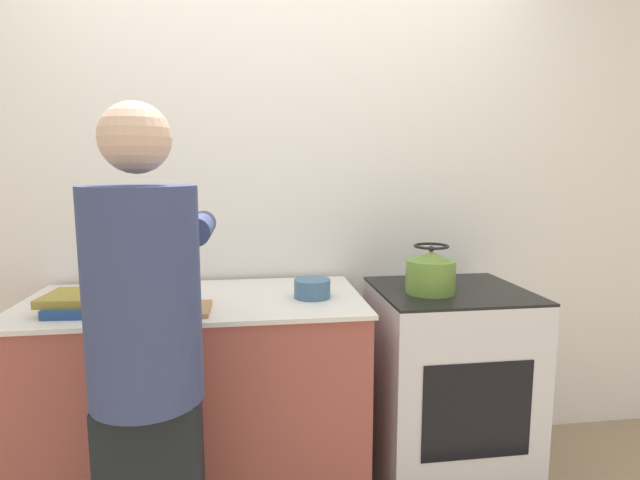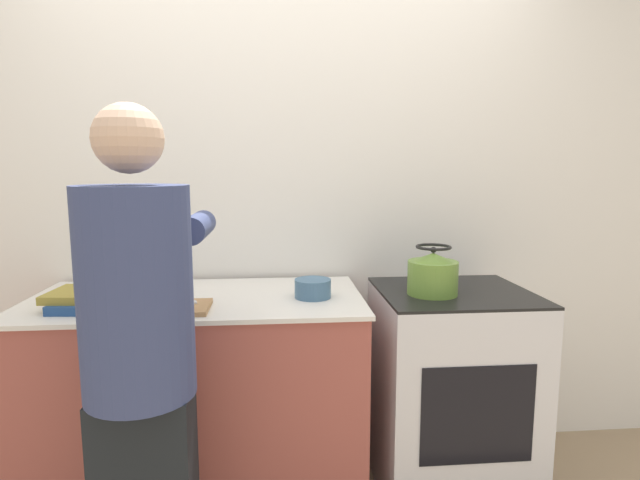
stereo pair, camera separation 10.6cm
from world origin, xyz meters
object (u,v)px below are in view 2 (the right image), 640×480
canister_jar (111,272)px  person (141,355)px  oven (451,391)px  knife (165,305)px  cutting_board (167,308)px  bowl_prep (313,288)px  kettle (433,274)px

canister_jar → person: bearing=-67.2°
person → canister_jar: bearing=112.8°
oven → person: person is taller
knife → canister_jar: bearing=113.9°
knife → oven: bearing=-8.8°
person → cutting_board: bearing=90.6°
cutting_board → bowl_prep: bearing=14.0°
bowl_prep → canister_jar: 0.91m
kettle → bowl_prep: bearing=176.0°
person → kettle: 1.18m
bowl_prep → canister_jar: size_ratio=0.91×
kettle → cutting_board: bearing=-174.3°
person → bowl_prep: 0.78m
kettle → bowl_prep: 0.51m
person → knife: 0.40m
cutting_board → bowl_prep: bowl_prep is taller
cutting_board → kettle: kettle is taller
knife → kettle: 1.09m
knife → kettle: size_ratio=1.08×
cutting_board → knife: 0.01m
canister_jar → kettle: bearing=-10.5°
kettle → bowl_prep: (-0.50, 0.04, -0.06)m
oven → canister_jar: (-1.50, 0.21, 0.53)m
oven → canister_jar: 1.60m
cutting_board → kettle: (1.07, 0.11, 0.09)m
oven → knife: bearing=-172.5°
person → canister_jar: size_ratio=9.77×
bowl_prep → oven: bearing=1.5°
cutting_board → canister_jar: canister_jar is taller
canister_jar → oven: bearing=-7.8°
oven → bowl_prep: size_ratio=6.05×
person → knife: (-0.01, 0.40, 0.05)m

